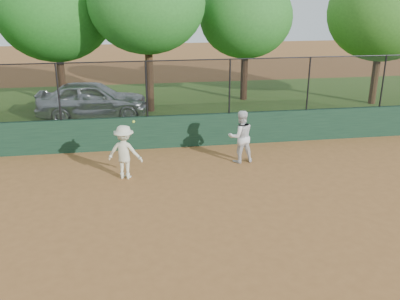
{
  "coord_description": "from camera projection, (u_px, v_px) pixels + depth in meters",
  "views": [
    {
      "loc": [
        -1.09,
        -9.56,
        5.49
      ],
      "look_at": [
        0.8,
        2.2,
        1.2
      ],
      "focal_mm": 40.0,
      "sensor_mm": 36.0,
      "label": 1
    }
  ],
  "objects": [
    {
      "name": "fence_assembly",
      "position": [
        160.0,
        88.0,
        15.71
      ],
      "size": [
        26.0,
        0.06,
        2.0
      ],
      "color": "black",
      "rests_on": "back_wall"
    },
    {
      "name": "grass_strip",
      "position": [
        153.0,
        107.0,
        22.05
      ],
      "size": [
        36.0,
        12.0,
        0.01
      ],
      "primitive_type": "cube",
      "color": "#32561A",
      "rests_on": "ground"
    },
    {
      "name": "tree_1",
      "position": [
        55.0,
        11.0,
        20.99
      ],
      "size": [
        5.49,
        4.99,
        6.92
      ],
      "color": "#442B17",
      "rests_on": "ground"
    },
    {
      "name": "back_wall",
      "position": [
        162.0,
        132.0,
        16.27
      ],
      "size": [
        26.0,
        0.2,
        1.2
      ],
      "primitive_type": "cube",
      "color": "#1A3925",
      "rests_on": "ground"
    },
    {
      "name": "ground",
      "position": [
        182.0,
        228.0,
        10.9
      ],
      "size": [
        80.0,
        80.0,
        0.0
      ],
      "primitive_type": "plane",
      "color": "#935D2F",
      "rests_on": "ground"
    },
    {
      "name": "tree_2",
      "position": [
        147.0,
        3.0,
        19.75
      ],
      "size": [
        5.26,
        4.78,
        7.24
      ],
      "color": "#422A17",
      "rests_on": "ground"
    },
    {
      "name": "tree_3",
      "position": [
        246.0,
        18.0,
        22.27
      ],
      "size": [
        4.69,
        4.26,
        6.21
      ],
      "color": "#392213",
      "rests_on": "ground"
    },
    {
      "name": "player_main",
      "position": [
        125.0,
        152.0,
        13.53
      ],
      "size": [
        1.24,
        0.96,
        1.89
      ],
      "color": "beige",
      "rests_on": "ground"
    },
    {
      "name": "tree_4",
      "position": [
        384.0,
        12.0,
        21.32
      ],
      "size": [
        5.39,
        4.9,
        6.82
      ],
      "color": "#4C321B",
      "rests_on": "ground"
    },
    {
      "name": "parked_car",
      "position": [
        93.0,
        99.0,
        20.12
      ],
      "size": [
        4.96,
        2.13,
        1.67
      ],
      "primitive_type": "imported",
      "rotation": [
        0.0,
        0.0,
        1.54
      ],
      "color": "#B1B7BB",
      "rests_on": "ground"
    },
    {
      "name": "player_second",
      "position": [
        241.0,
        136.0,
        14.82
      ],
      "size": [
        0.93,
        0.76,
        1.78
      ],
      "primitive_type": "imported",
      "rotation": [
        0.0,
        0.0,
        3.25
      ],
      "color": "silver",
      "rests_on": "ground"
    }
  ]
}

